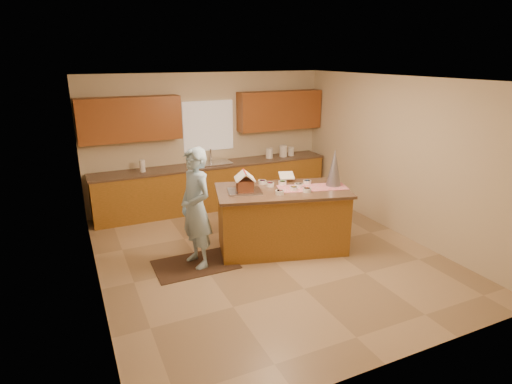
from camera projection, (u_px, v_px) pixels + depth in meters
floor at (267, 255)px, 6.67m from camera, size 5.50×5.50×0.00m
ceiling at (269, 79)px, 5.84m from camera, size 5.50×5.50×0.00m
wall_back at (208, 140)px, 8.63m from camera, size 5.50×5.50×0.00m
wall_front at (400, 244)px, 3.88m from camera, size 5.50×5.50×0.00m
wall_left at (89, 195)px, 5.26m from camera, size 5.50×5.50×0.00m
wall_right at (397, 156)px, 7.25m from camera, size 5.50×5.50×0.00m
stone_accent at (97, 224)px, 4.61m from camera, size 0.00×2.50×2.50m
window_curtain at (208, 126)px, 8.51m from camera, size 1.05×0.03×1.00m
back_counter_base at (215, 187)px, 8.65m from camera, size 4.80×0.60×0.88m
back_counter_top at (214, 165)px, 8.51m from camera, size 4.85×0.63×0.04m
upper_cabinet_left at (130, 119)px, 7.69m from camera, size 1.85×0.35×0.80m
upper_cabinet_right at (280, 110)px, 8.92m from camera, size 1.85×0.35×0.80m
sink at (214, 165)px, 8.51m from camera, size 0.70×0.45×0.12m
faucet at (211, 155)px, 8.62m from camera, size 0.03×0.03×0.28m
island_base at (282, 220)px, 6.77m from camera, size 2.16×1.48×0.96m
island_top at (282, 191)px, 6.61m from camera, size 2.27×1.58×0.04m
table_runner at (313, 187)px, 6.68m from camera, size 1.16×0.67×0.01m
baking_tray at (245, 191)px, 6.46m from camera, size 0.59×0.49×0.03m
cookbook at (287, 176)px, 6.99m from camera, size 0.28×0.25×0.10m
tinsel_tree at (334, 168)px, 6.70m from camera, size 0.30×0.30×0.60m
rug at (195, 264)px, 6.34m from camera, size 1.21×0.79×0.01m
boy at (196, 208)px, 6.09m from camera, size 0.56×0.73×1.78m
canister_a at (269, 153)px, 8.97m from camera, size 0.15×0.15×0.21m
canister_b at (283, 151)px, 9.10m from camera, size 0.17×0.17×0.25m
canister_c at (291, 151)px, 9.19m from camera, size 0.13×0.13×0.19m
paper_towel at (142, 166)px, 7.90m from camera, size 0.10×0.10×0.23m
gingerbread_house at (245, 183)px, 6.42m from camera, size 0.37×0.38×0.31m
candy_bowls at (288, 186)px, 6.67m from camera, size 0.79×0.80×0.06m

